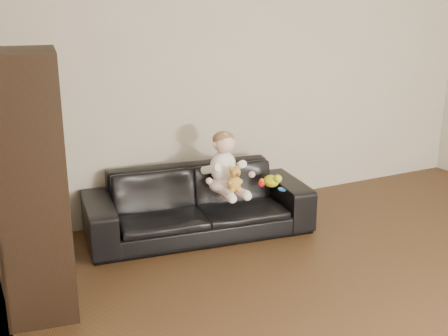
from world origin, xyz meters
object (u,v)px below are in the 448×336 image
toy_green (271,181)px  toy_blue_disc (283,189)px  cabinet (32,187)px  sofa (198,203)px  toy_rattle (262,183)px  baby (225,167)px  teddy_bear (235,179)px

toy_green → toy_blue_disc: toy_green is taller
toy_blue_disc → cabinet: bearing=-169.3°
cabinet → toy_blue_disc: (2.10, 0.40, -0.47)m
sofa → toy_rattle: bearing=-3.7°
baby → toy_green: 0.47m
cabinet → toy_rattle: 2.10m
toy_rattle → teddy_bear: bearing=-155.7°
toy_green → cabinet: bearing=-166.1°
cabinet → teddy_bear: bearing=21.5°
sofa → teddy_bear: 0.43m
cabinet → toy_rattle: bearing=23.6°
toy_green → baby: bearing=175.0°
toy_green → toy_rattle: size_ratio=2.30×
cabinet → baby: 1.72m
cabinet → sofa: bearing=33.0°
sofa → baby: size_ratio=3.56×
teddy_bear → cabinet: bearing=-153.4°
teddy_bear → toy_green: size_ratio=1.36×
toy_green → teddy_bear: bearing=-163.8°
cabinet → toy_rattle: cabinet is taller
sofa → toy_green: sofa is taller
teddy_bear → toy_green: (0.43, 0.12, -0.12)m
cabinet → baby: size_ratio=3.15×
toy_green → toy_blue_disc: 0.13m
baby → teddy_bear: (0.01, -0.16, -0.06)m
baby → toy_rattle: 0.41m
sofa → teddy_bear: (0.21, -0.27, 0.26)m
teddy_bear → toy_blue_disc: bearing=15.0°
toy_blue_disc → toy_green: bearing=115.0°
baby → toy_rattle: bearing=-0.9°
cabinet → teddy_bear: (1.62, 0.38, -0.30)m
baby → toy_green: size_ratio=3.40×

